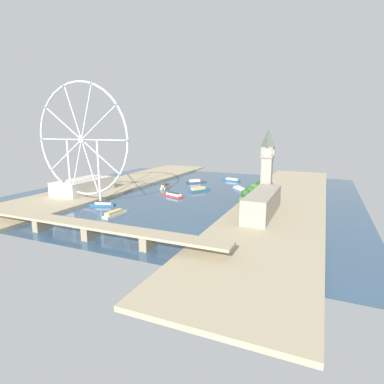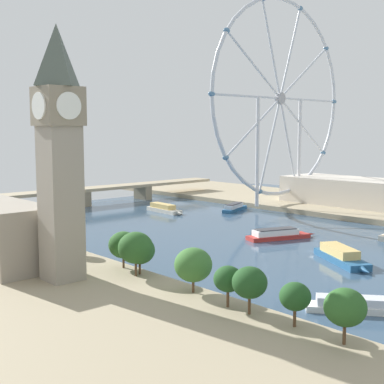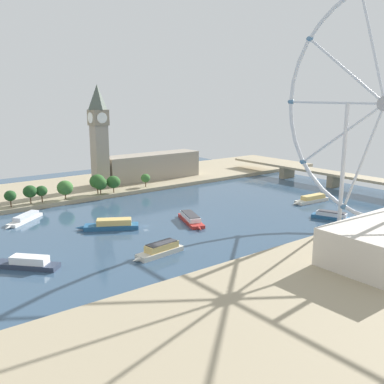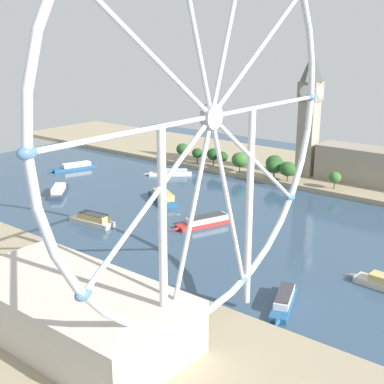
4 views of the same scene
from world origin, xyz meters
name	(u,v)px [view 2 (image 2 of 4)]	position (x,y,z in m)	size (l,w,h in m)	color
ground_plane	(312,251)	(0.00, 0.00, 0.00)	(415.92, 415.92, 0.00)	#334C66
riverbank_left	(48,315)	(-122.96, 0.00, 1.50)	(90.00, 520.00, 3.00)	tan
clock_tower	(59,150)	(-105.13, 23.65, 45.22)	(13.74, 13.74, 81.22)	gray
tree_row_embankment	(178,261)	(-83.98, -9.13, 11.50)	(14.35, 129.25, 14.92)	#513823
ferris_wheel	(280,99)	(92.16, 91.39, 71.39)	(130.41, 3.20, 133.05)	silver
riverside_hall	(344,191)	(122.85, 60.87, 11.50)	(38.49, 77.48, 17.00)	beige
river_bridge	(82,192)	(0.00, 187.32, 9.42)	(227.92, 16.31, 11.99)	tan
tour_boat_2	(278,234)	(9.78, 26.50, 2.16)	(35.52, 18.48, 5.07)	#B22D28
tour_boat_4	(358,305)	(-54.65, -53.32, 1.83)	(24.81, 29.32, 4.29)	white
tour_boat_5	(341,256)	(-7.53, -18.55, 2.47)	(23.52, 34.30, 5.93)	#235684
tour_boat_6	(235,208)	(59.82, 100.79, 2.12)	(30.85, 15.15, 5.07)	#235684
tour_boat_7	(164,209)	(22.87, 127.03, 2.25)	(8.87, 33.95, 5.29)	beige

